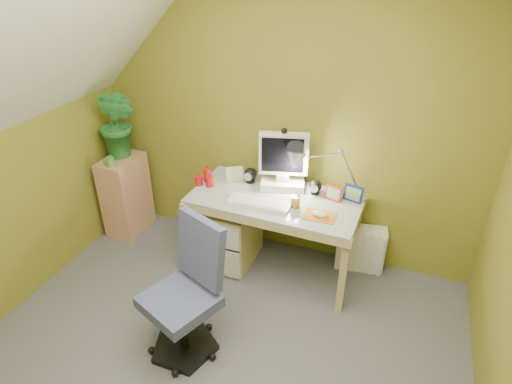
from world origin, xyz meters
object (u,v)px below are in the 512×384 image
(desk, at_px, (275,234))
(side_ledge, at_px, (126,195))
(task_chair, at_px, (179,301))
(monitor, at_px, (284,155))
(desk_lamp, at_px, (342,162))
(potted_plant, at_px, (118,124))
(radiator, at_px, (360,248))

(desk, bearing_deg, side_ledge, 178.97)
(desk, xyz_separation_m, task_chair, (-0.30, -1.01, 0.08))
(monitor, height_order, desk_lamp, desk_lamp)
(desk_lamp, distance_m, potted_plant, 1.92)
(desk, relative_size, task_chair, 1.51)
(desk_lamp, relative_size, task_chair, 0.68)
(desk_lamp, height_order, potted_plant, potted_plant)
(side_ledge, distance_m, task_chair, 1.60)
(side_ledge, bearing_deg, desk, -2.99)
(task_chair, bearing_deg, potted_plant, 158.52)
(side_ledge, relative_size, radiator, 1.91)
(desk_lamp, bearing_deg, monitor, -173.02)
(side_ledge, relative_size, potted_plant, 1.19)
(task_chair, xyz_separation_m, radiator, (0.96, 1.28, -0.23))
(monitor, bearing_deg, task_chair, -118.72)
(side_ledge, distance_m, radiator, 2.15)
(desk, xyz_separation_m, potted_plant, (-1.47, 0.13, 0.70))
(desk_lamp, bearing_deg, side_ledge, -169.96)
(desk, height_order, monitor, monitor)
(desk_lamp, distance_m, side_ledge, 2.02)
(side_ledge, height_order, potted_plant, potted_plant)
(side_ledge, height_order, radiator, side_ledge)
(monitor, height_order, potted_plant, potted_plant)
(monitor, relative_size, side_ledge, 0.75)
(monitor, height_order, task_chair, monitor)
(potted_plant, bearing_deg, side_ledge, -90.00)
(radiator, bearing_deg, desk_lamp, -165.63)
(desk, xyz_separation_m, radiator, (0.66, 0.27, -0.15))
(monitor, xyz_separation_m, radiator, (0.66, 0.09, -0.78))
(monitor, xyz_separation_m, task_chair, (-0.30, -1.19, -0.54))
(task_chair, bearing_deg, desk_lamp, 80.21)
(side_ledge, xyz_separation_m, potted_plant, (0.00, 0.05, 0.68))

